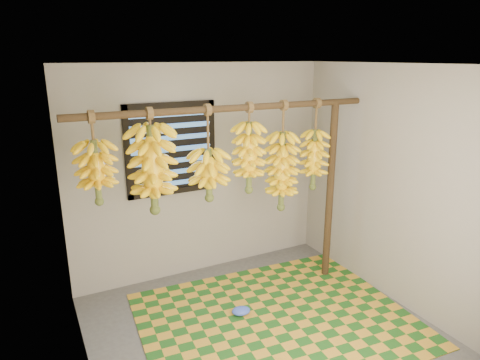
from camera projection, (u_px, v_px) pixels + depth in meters
floor at (268, 338)px, 3.89m from camera, size 3.00×3.00×0.01m
ceiling at (273, 64)px, 3.22m from camera, size 3.00×3.00×0.01m
wall_back at (201, 172)px, 4.84m from camera, size 3.00×0.01×2.40m
wall_left at (80, 250)px, 2.89m from camera, size 0.01×3.00×2.40m
wall_right at (401, 189)px, 4.22m from camera, size 0.01×3.00×2.40m
window at (171, 149)px, 4.58m from camera, size 1.00×0.04×1.00m
hanging_pole at (233, 108)px, 3.93m from camera, size 3.00×0.06×0.06m
support_post at (330, 193)px, 4.74m from camera, size 0.08×0.08×2.00m
woven_mat at (276, 319)px, 4.14m from camera, size 2.68×2.21×0.01m
plastic_bag at (241, 311)px, 4.21m from camera, size 0.21×0.17×0.08m
banana_bunch_a at (97, 172)px, 3.51m from camera, size 0.33×0.33×0.78m
banana_bunch_b at (153, 170)px, 3.72m from camera, size 0.39×0.39×0.93m
banana_bunch_c at (209, 175)px, 3.99m from camera, size 0.37×0.37×0.90m
banana_bunch_d at (249, 158)px, 4.14m from camera, size 0.30×0.30×0.88m
banana_bunch_e at (282, 171)px, 4.36m from camera, size 0.33×0.33×1.13m
banana_bunch_f at (314, 159)px, 4.52m from camera, size 0.29×0.29×0.96m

